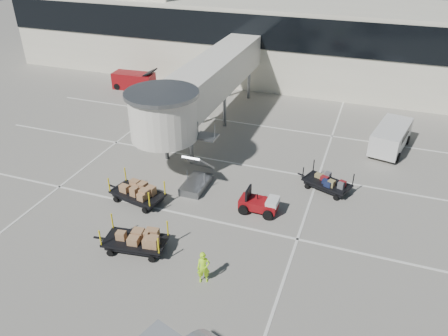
% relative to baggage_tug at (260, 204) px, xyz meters
% --- Properties ---
extents(ground, '(140.00, 140.00, 0.00)m').
position_rel_baggage_tug_xyz_m(ground, '(-3.27, -3.85, -0.56)').
color(ground, gray).
rests_on(ground, ground).
extents(lane_markings, '(40.00, 30.00, 0.02)m').
position_rel_baggage_tug_xyz_m(lane_markings, '(-3.94, 5.48, -0.55)').
color(lane_markings, silver).
rests_on(lane_markings, ground).
extents(terminal, '(64.00, 12.11, 15.20)m').
position_rel_baggage_tug_xyz_m(terminal, '(-3.62, 26.09, 3.55)').
color(terminal, beige).
rests_on(terminal, ground).
extents(jet_bridge, '(5.70, 20.40, 6.03)m').
position_rel_baggage_tug_xyz_m(jet_bridge, '(-7.24, 8.41, 3.73)').
color(jet_bridge, silver).
rests_on(jet_bridge, ground).
extents(baggage_tug, '(2.35, 1.51, 1.53)m').
position_rel_baggage_tug_xyz_m(baggage_tug, '(0.00, 0.00, 0.00)').
color(baggage_tug, maroon).
rests_on(baggage_tug, ground).
extents(suitcase_cart, '(3.75, 2.47, 1.45)m').
position_rel_baggage_tug_xyz_m(suitcase_cart, '(3.39, 3.88, -0.03)').
color(suitcase_cart, black).
rests_on(suitcase_cart, ground).
extents(box_cart_near, '(4.17, 2.10, 1.60)m').
position_rel_baggage_tug_xyz_m(box_cart_near, '(-5.37, -5.71, 0.06)').
color(box_cart_near, black).
rests_on(box_cart_near, ground).
extents(box_cart_far, '(4.19, 2.26, 1.61)m').
position_rel_baggage_tug_xyz_m(box_cart_far, '(-7.37, -1.59, 0.08)').
color(box_cart_far, black).
rests_on(box_cart_far, ground).
extents(ground_worker, '(0.75, 0.65, 1.75)m').
position_rel_baggage_tug_xyz_m(ground_worker, '(-0.97, -6.59, 0.32)').
color(ground_worker, '#A2ED19').
rests_on(ground_worker, ground).
extents(minivan, '(3.05, 5.39, 1.92)m').
position_rel_baggage_tug_xyz_m(minivan, '(7.16, 11.41, 0.60)').
color(minivan, silver).
rests_on(minivan, ground).
extents(belt_loader, '(4.64, 2.08, 2.19)m').
position_rel_baggage_tug_xyz_m(belt_loader, '(-18.24, 16.74, 0.28)').
color(belt_loader, maroon).
rests_on(belt_loader, ground).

